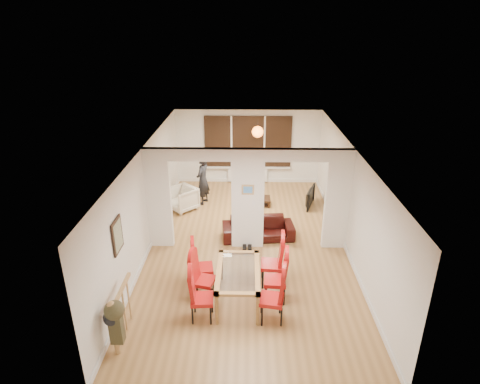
{
  "coord_description": "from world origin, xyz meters",
  "views": [
    {
      "loc": [
        -0.02,
        -9.01,
        5.32
      ],
      "look_at": [
        -0.2,
        0.6,
        1.24
      ],
      "focal_mm": 30.0,
      "sensor_mm": 36.0,
      "label": 1
    }
  ],
  "objects_px": {
    "dining_chair_rc": "(272,261)",
    "person": "(203,180)",
    "dining_chair_la": "(202,296)",
    "dining_chair_lc": "(203,265)",
    "dining_table": "(238,285)",
    "dining_chair_ra": "(272,296)",
    "bottle": "(249,194)",
    "armchair": "(182,199)",
    "dining_chair_lb": "(204,277)",
    "coffee_table": "(254,201)",
    "bowl": "(261,197)",
    "sofa": "(258,229)",
    "television": "(308,197)",
    "dining_chair_rb": "(275,277)"
  },
  "relations": [
    {
      "from": "dining_chair_rc",
      "to": "bottle",
      "type": "height_order",
      "value": "dining_chair_rc"
    },
    {
      "from": "dining_chair_rb",
      "to": "coffee_table",
      "type": "bearing_deg",
      "value": 98.54
    },
    {
      "from": "dining_chair_rc",
      "to": "dining_chair_la",
      "type": "bearing_deg",
      "value": -136.49
    },
    {
      "from": "dining_chair_lc",
      "to": "sofa",
      "type": "xyz_separation_m",
      "value": [
        1.24,
        2.14,
        -0.26
      ]
    },
    {
      "from": "dining_chair_la",
      "to": "person",
      "type": "height_order",
      "value": "person"
    },
    {
      "from": "dining_chair_rb",
      "to": "dining_chair_la",
      "type": "bearing_deg",
      "value": -153.35
    },
    {
      "from": "dining_table",
      "to": "dining_chair_lc",
      "type": "distance_m",
      "value": 0.92
    },
    {
      "from": "dining_chair_lc",
      "to": "bowl",
      "type": "xyz_separation_m",
      "value": [
        1.38,
        4.2,
        -0.26
      ]
    },
    {
      "from": "bowl",
      "to": "sofa",
      "type": "bearing_deg",
      "value": -93.89
    },
    {
      "from": "dining_table",
      "to": "bottle",
      "type": "height_order",
      "value": "dining_table"
    },
    {
      "from": "dining_chair_lb",
      "to": "bowl",
      "type": "xyz_separation_m",
      "value": [
        1.32,
        4.66,
        -0.27
      ]
    },
    {
      "from": "dining_chair_rc",
      "to": "dining_table",
      "type": "bearing_deg",
      "value": -136.35
    },
    {
      "from": "dining_chair_rc",
      "to": "bowl",
      "type": "bearing_deg",
      "value": 94.96
    },
    {
      "from": "dining_chair_rc",
      "to": "person",
      "type": "height_order",
      "value": "person"
    },
    {
      "from": "dining_chair_lb",
      "to": "coffee_table",
      "type": "bearing_deg",
      "value": 90.44
    },
    {
      "from": "dining_chair_lc",
      "to": "dining_chair_rb",
      "type": "bearing_deg",
      "value": -25.42
    },
    {
      "from": "dining_chair_rc",
      "to": "armchair",
      "type": "relative_size",
      "value": 1.45
    },
    {
      "from": "dining_table",
      "to": "dining_chair_lc",
      "type": "relative_size",
      "value": 1.46
    },
    {
      "from": "dining_chair_ra",
      "to": "armchair",
      "type": "xyz_separation_m",
      "value": [
        -2.46,
        4.92,
        -0.2
      ]
    },
    {
      "from": "dining_table",
      "to": "dining_chair_lb",
      "type": "distance_m",
      "value": 0.73
    },
    {
      "from": "dining_chair_lc",
      "to": "coffee_table",
      "type": "distance_m",
      "value": 4.39
    },
    {
      "from": "dining_chair_la",
      "to": "dining_chair_rc",
      "type": "xyz_separation_m",
      "value": [
        1.39,
        1.16,
        0.04
      ]
    },
    {
      "from": "person",
      "to": "television",
      "type": "xyz_separation_m",
      "value": [
        3.28,
        -0.11,
        -0.5
      ]
    },
    {
      "from": "dining_table",
      "to": "bottle",
      "type": "bearing_deg",
      "value": 87.17
    },
    {
      "from": "sofa",
      "to": "dining_chair_lc",
      "type": "bearing_deg",
      "value": -125.72
    },
    {
      "from": "dining_chair_lb",
      "to": "sofa",
      "type": "xyz_separation_m",
      "value": [
        1.18,
        2.6,
        -0.26
      ]
    },
    {
      "from": "dining_chair_lc",
      "to": "armchair",
      "type": "xyz_separation_m",
      "value": [
        -1.05,
        3.86,
        -0.17
      ]
    },
    {
      "from": "armchair",
      "to": "coffee_table",
      "type": "distance_m",
      "value": 2.23
    },
    {
      "from": "dining_table",
      "to": "coffee_table",
      "type": "distance_m",
      "value": 4.73
    },
    {
      "from": "television",
      "to": "armchair",
      "type": "bearing_deg",
      "value": 114.33
    },
    {
      "from": "armchair",
      "to": "person",
      "type": "xyz_separation_m",
      "value": [
        0.6,
        0.47,
        0.43
      ]
    },
    {
      "from": "coffee_table",
      "to": "bottle",
      "type": "bearing_deg",
      "value": -159.43
    },
    {
      "from": "dining_chair_la",
      "to": "dining_chair_lc",
      "type": "height_order",
      "value": "dining_chair_la"
    },
    {
      "from": "dining_chair_la",
      "to": "dining_chair_lc",
      "type": "xyz_separation_m",
      "value": [
        -0.09,
        1.05,
        -0.0
      ]
    },
    {
      "from": "dining_chair_rc",
      "to": "sofa",
      "type": "relative_size",
      "value": 0.61
    },
    {
      "from": "dining_chair_lb",
      "to": "dining_chair_lc",
      "type": "height_order",
      "value": "dining_chair_lb"
    },
    {
      "from": "television",
      "to": "bottle",
      "type": "relative_size",
      "value": 3.5
    },
    {
      "from": "dining_chair_lb",
      "to": "person",
      "type": "distance_m",
      "value": 4.83
    },
    {
      "from": "bowl",
      "to": "person",
      "type": "bearing_deg",
      "value": 175.86
    },
    {
      "from": "bottle",
      "to": "dining_chair_ra",
      "type": "bearing_deg",
      "value": -85.41
    },
    {
      "from": "dining_chair_rc",
      "to": "bottle",
      "type": "bearing_deg",
      "value": 100.32
    },
    {
      "from": "dining_chair_lb",
      "to": "coffee_table",
      "type": "height_order",
      "value": "dining_chair_lb"
    },
    {
      "from": "dining_chair_lc",
      "to": "bowl",
      "type": "relative_size",
      "value": 5.22
    },
    {
      "from": "bowl",
      "to": "dining_chair_lb",
      "type": "bearing_deg",
      "value": -105.77
    },
    {
      "from": "dining_table",
      "to": "dining_chair_ra",
      "type": "relative_size",
      "value": 1.39
    },
    {
      "from": "armchair",
      "to": "television",
      "type": "xyz_separation_m",
      "value": [
        3.88,
        0.36,
        -0.07
      ]
    },
    {
      "from": "dining_table",
      "to": "dining_chair_ra",
      "type": "xyz_separation_m",
      "value": [
        0.65,
        -0.57,
        0.19
      ]
    },
    {
      "from": "dining_chair_lb",
      "to": "dining_chair_rc",
      "type": "relative_size",
      "value": 0.93
    },
    {
      "from": "dining_chair_la",
      "to": "television",
      "type": "bearing_deg",
      "value": 58.15
    },
    {
      "from": "dining_table",
      "to": "dining_chair_lc",
      "type": "bearing_deg",
      "value": 147.7
    }
  ]
}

